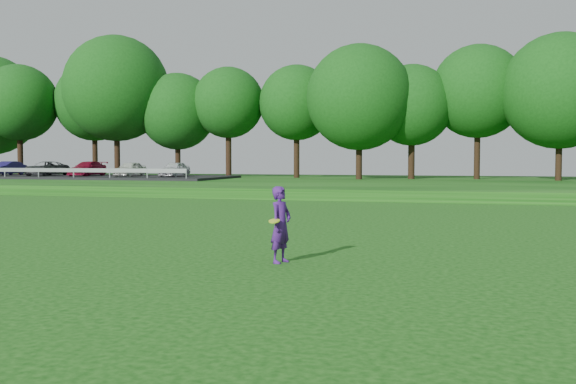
# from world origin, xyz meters

# --- Properties ---
(ground) EXTENTS (140.00, 140.00, 0.00)m
(ground) POSITION_xyz_m (0.00, 0.00, 0.00)
(ground) COLOR #0D3F0C
(ground) RESTS_ON ground
(berm) EXTENTS (130.00, 30.00, 0.60)m
(berm) POSITION_xyz_m (0.00, 34.00, 0.30)
(berm) COLOR #0D3F0C
(berm) RESTS_ON ground
(walking_path) EXTENTS (130.00, 1.60, 0.04)m
(walking_path) POSITION_xyz_m (0.00, 20.00, 0.02)
(walking_path) COLOR gray
(walking_path) RESTS_ON ground
(treeline) EXTENTS (104.00, 7.00, 15.00)m
(treeline) POSITION_xyz_m (0.00, 38.00, 8.10)
(treeline) COLOR #114710
(treeline) RESTS_ON berm
(parking_lot) EXTENTS (24.00, 9.00, 1.38)m
(parking_lot) POSITION_xyz_m (-24.18, 32.81, 1.03)
(parking_lot) COLOR black
(parking_lot) RESTS_ON berm
(woman) EXTENTS (0.55, 0.77, 1.64)m
(woman) POSITION_xyz_m (3.07, -0.71, 0.82)
(woman) COLOR #481A77
(woman) RESTS_ON ground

